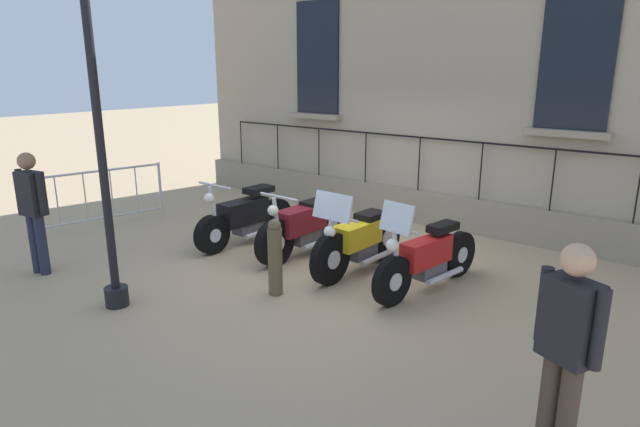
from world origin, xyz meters
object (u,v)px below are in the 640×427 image
at_px(motorcycle_red, 427,259).
at_px(pedestrian_walking, 33,206).
at_px(motorcycle_maroon, 303,227).
at_px(lamppost, 87,26).
at_px(bollard, 275,257).
at_px(motorcycle_yellow, 358,241).
at_px(motorcycle_black, 246,218).
at_px(crowd_barrier, 99,196).
at_px(pedestrian_standing, 566,344).

bearing_deg(motorcycle_red, pedestrian_walking, -58.07).
bearing_deg(motorcycle_maroon, lamppost, -11.88).
distance_m(motorcycle_red, bollard, 1.96).
bearing_deg(motorcycle_red, bollard, -48.08).
xyz_separation_m(motorcycle_red, lamppost, (2.77, -2.74, 2.81)).
height_order(motorcycle_maroon, motorcycle_yellow, motorcycle_yellow).
bearing_deg(motorcycle_black, motorcycle_maroon, 96.29).
distance_m(motorcycle_maroon, pedestrian_walking, 3.80).
xyz_separation_m(crowd_barrier, pedestrian_walking, (1.79, 1.52, 0.41)).
height_order(motorcycle_yellow, motorcycle_red, motorcycle_red).
bearing_deg(crowd_barrier, bollard, 86.82).
bearing_deg(motorcycle_black, lamppost, 11.32).
bearing_deg(motorcycle_yellow, crowd_barrier, -78.18).
height_order(motorcycle_maroon, motorcycle_red, motorcycle_red).
relative_size(motorcycle_maroon, lamppost, 0.44).
bearing_deg(pedestrian_walking, crowd_barrier, -139.70).
height_order(motorcycle_black, pedestrian_walking, pedestrian_walking).
relative_size(motorcycle_yellow, lamppost, 0.44).
bearing_deg(motorcycle_yellow, motorcycle_maroon, -93.25).
bearing_deg(motorcycle_maroon, motorcycle_black, -83.71).
bearing_deg(crowd_barrier, pedestrian_walking, 40.30).
bearing_deg(motorcycle_red, motorcycle_yellow, -89.71).
xyz_separation_m(motorcycle_maroon, lamppost, (2.83, -0.59, 2.80)).
distance_m(motorcycle_maroon, motorcycle_yellow, 1.07).
xyz_separation_m(motorcycle_black, bollard, (1.24, 1.82, 0.08)).
height_order(motorcycle_red, crowd_barrier, motorcycle_red).
distance_m(motorcycle_red, crowd_barrier, 6.16).
relative_size(motorcycle_maroon, bollard, 1.96).
height_order(lamppost, pedestrian_standing, lamppost).
xyz_separation_m(motorcycle_red, pedestrian_walking, (2.84, -4.55, 0.54)).
xyz_separation_m(motorcycle_black, crowd_barrier, (0.98, -2.79, 0.14)).
xyz_separation_m(bollard, pedestrian_walking, (1.53, -3.10, 0.47)).
height_order(motorcycle_black, motorcycle_maroon, motorcycle_black).
bearing_deg(pedestrian_walking, motorcycle_maroon, 140.20).
xyz_separation_m(motorcycle_yellow, lamppost, (2.77, -1.66, 2.79)).
relative_size(motorcycle_yellow, bollard, 1.98).
bearing_deg(crowd_barrier, motorcycle_black, 109.37).
bearing_deg(crowd_barrier, motorcycle_yellow, 101.82).
bearing_deg(bollard, motorcycle_black, -124.16).
distance_m(motorcycle_red, lamppost, 4.81).
distance_m(motorcycle_black, motorcycle_red, 3.28).
height_order(motorcycle_yellow, bollard, motorcycle_yellow).
bearing_deg(pedestrian_walking, motorcycle_black, 155.27).
distance_m(motorcycle_black, motorcycle_maroon, 1.14).
bearing_deg(pedestrian_standing, bollard, -104.55).
bearing_deg(motorcycle_red, motorcycle_maroon, -91.48).
xyz_separation_m(pedestrian_standing, pedestrian_walking, (0.58, -6.77, 0.02)).
xyz_separation_m(motorcycle_maroon, crowd_barrier, (1.11, -3.93, 0.12)).
bearing_deg(crowd_barrier, motorcycle_red, 99.82).
bearing_deg(motorcycle_red, lamppost, -44.65).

